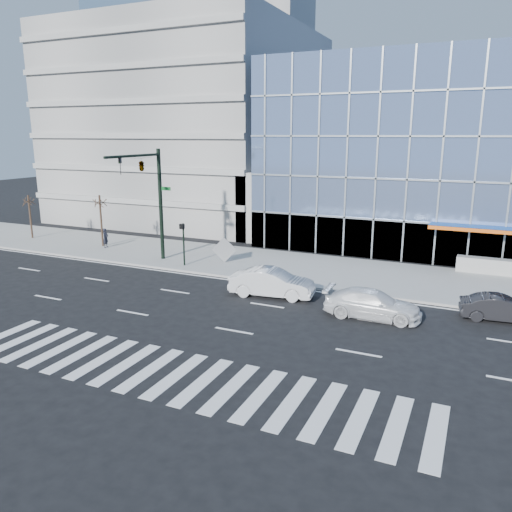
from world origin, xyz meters
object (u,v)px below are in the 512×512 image
at_px(street_tree_far, 29,201).
at_px(tilted_panel, 224,250).
at_px(ped_signal_post, 183,238).
at_px(dark_sedan, 501,308).
at_px(white_sedan, 272,283).
at_px(pedestrian, 106,238).
at_px(traffic_signal, 147,178).
at_px(white_suv, 372,304).
at_px(street_tree_near, 100,202).

distance_m(street_tree_far, tilted_panel, 19.82).
bearing_deg(ped_signal_post, dark_sedan, -6.16).
relative_size(white_sedan, pedestrian, 3.11).
distance_m(pedestrian, tilted_panel, 11.05).
relative_size(traffic_signal, dark_sedan, 2.04).
distance_m(ped_signal_post, dark_sedan, 20.28).
bearing_deg(dark_sedan, traffic_signal, 78.15).
bearing_deg(tilted_panel, street_tree_far, 160.43).
bearing_deg(dark_sedan, ped_signal_post, 76.53).
relative_size(white_suv, white_sedan, 1.01).
relative_size(dark_sedan, tilted_panel, 3.01).
height_order(pedestrian, tilted_panel, tilted_panel).
bearing_deg(ped_signal_post, street_tree_near, 164.94).
bearing_deg(white_sedan, ped_signal_post, 60.29).
distance_m(white_sedan, pedestrian, 17.87).
xyz_separation_m(street_tree_near, white_suv, (23.61, -6.94, -3.07)).
relative_size(ped_signal_post, dark_sedan, 0.77).
xyz_separation_m(ped_signal_post, street_tree_near, (-9.50, 2.56, 1.64)).
height_order(traffic_signal, street_tree_near, traffic_signal).
relative_size(white_sedan, tilted_panel, 3.75).
distance_m(traffic_signal, ped_signal_post, 4.75).
relative_size(dark_sedan, pedestrian, 2.50).
bearing_deg(traffic_signal, street_tree_near, 157.29).
height_order(dark_sedan, pedestrian, pedestrian).
bearing_deg(pedestrian, tilted_panel, -99.20).
distance_m(white_suv, pedestrian, 23.91).
bearing_deg(tilted_panel, ped_signal_post, -155.56).
xyz_separation_m(ped_signal_post, white_suv, (14.11, -4.38, -1.43)).
distance_m(street_tree_far, pedestrian, 8.99).
height_order(street_tree_far, white_sedan, street_tree_far).
xyz_separation_m(street_tree_near, street_tree_far, (-8.00, 0.00, -0.33)).
xyz_separation_m(ped_signal_post, tilted_panel, (2.17, 1.98, -1.07)).
xyz_separation_m(street_tree_far, white_sedan, (25.61, -5.89, -2.64)).
height_order(ped_signal_post, pedestrian, ped_signal_post).
xyz_separation_m(traffic_signal, white_sedan, (10.60, -2.96, -5.36)).
bearing_deg(street_tree_far, traffic_signal, -11.05).
height_order(white_suv, dark_sedan, white_suv).
distance_m(traffic_signal, street_tree_near, 7.96).
xyz_separation_m(traffic_signal, dark_sedan, (22.60, -1.80, -5.52)).
xyz_separation_m(street_tree_far, white_suv, (31.61, -6.94, -2.73)).
bearing_deg(street_tree_far, pedestrian, -2.16).
height_order(ped_signal_post, street_tree_near, street_tree_near).
bearing_deg(tilted_panel, white_suv, -45.92).
height_order(street_tree_near, dark_sedan, street_tree_near).
xyz_separation_m(white_sedan, dark_sedan, (12.00, 1.17, -0.16)).
bearing_deg(white_sedan, dark_sedan, -91.78).
relative_size(traffic_signal, white_suv, 1.63).
bearing_deg(tilted_panel, white_sedan, -59.72).
xyz_separation_m(dark_sedan, pedestrian, (-28.98, 4.40, 0.29)).
bearing_deg(pedestrian, traffic_signal, -120.10).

